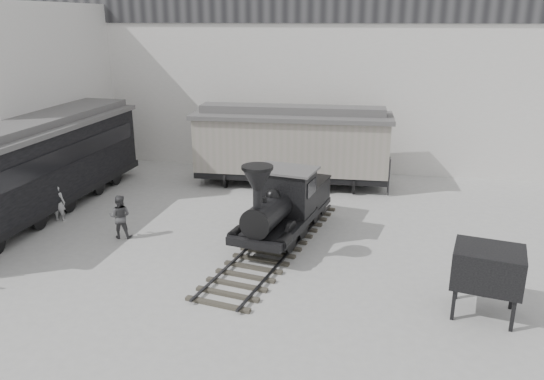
% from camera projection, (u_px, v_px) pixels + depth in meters
% --- Properties ---
extents(ground, '(90.00, 90.00, 0.00)m').
position_uv_depth(ground, '(231.00, 279.00, 17.61)').
color(ground, '#9E9E9B').
extents(north_wall, '(34.00, 2.51, 11.00)m').
position_uv_depth(north_wall, '(300.00, 68.00, 29.86)').
color(north_wall, silver).
rests_on(north_wall, ground).
extents(west_pavilion, '(7.00, 12.11, 9.00)m').
position_uv_depth(west_pavilion, '(17.00, 92.00, 28.24)').
color(west_pavilion, silver).
rests_on(west_pavilion, ground).
extents(locomotive, '(3.90, 10.11, 3.49)m').
position_uv_depth(locomotive, '(282.00, 208.00, 20.39)').
color(locomotive, '#413D36').
rests_on(locomotive, ground).
extents(boxcar, '(10.14, 3.59, 4.10)m').
position_uv_depth(boxcar, '(292.00, 144.00, 27.02)').
color(boxcar, black).
rests_on(boxcar, ground).
extents(passenger_coach, '(3.50, 14.57, 3.88)m').
position_uv_depth(passenger_coach, '(34.00, 167.00, 22.81)').
color(passenger_coach, black).
rests_on(passenger_coach, ground).
extents(visitor_a, '(0.64, 0.49, 1.58)m').
position_uv_depth(visitor_a, '(58.00, 203.00, 22.47)').
color(visitor_a, '#B0B0B0').
rests_on(visitor_a, ground).
extents(visitor_b, '(0.96, 0.81, 1.75)m').
position_uv_depth(visitor_b, '(120.00, 217.00, 20.71)').
color(visitor_b, '#434345').
rests_on(visitor_b, ground).
extents(coal_hopper, '(2.17, 1.90, 2.08)m').
position_uv_depth(coal_hopper, '(487.00, 272.00, 15.14)').
color(coal_hopper, black).
rests_on(coal_hopper, ground).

